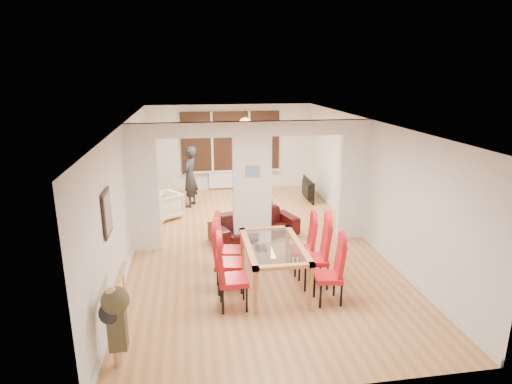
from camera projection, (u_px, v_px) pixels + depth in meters
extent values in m
cube|color=#C0834D|center=(252.00, 242.00, 9.23)|extent=(5.00, 9.00, 0.01)
cube|color=white|center=(252.00, 184.00, 8.88)|extent=(5.00, 0.18, 2.60)
cube|color=black|center=(231.00, 141.00, 13.04)|extent=(3.00, 0.08, 1.80)
cube|color=white|center=(231.00, 180.00, 13.33)|extent=(1.40, 0.08, 0.50)
sphere|color=orange|center=(245.00, 124.00, 11.83)|extent=(0.36, 0.36, 0.36)
cube|color=gray|center=(107.00, 213.00, 6.15)|extent=(0.04, 0.52, 0.67)
cube|color=#4C8CD8|center=(253.00, 171.00, 8.70)|extent=(0.30, 0.03, 0.25)
imported|color=black|center=(255.00, 225.00, 9.46)|extent=(2.09, 1.36, 0.57)
imported|color=#F4E5CE|center=(165.00, 206.00, 10.66)|extent=(0.99, 1.00, 0.66)
imported|color=black|center=(190.00, 177.00, 11.50)|extent=(0.70, 0.58, 1.64)
imported|color=black|center=(305.00, 190.00, 12.18)|extent=(1.07, 0.15, 0.62)
cylinder|color=#143F19|center=(245.00, 195.00, 11.42)|extent=(0.07, 0.07, 0.28)
imported|color=#361E12|center=(257.00, 200.00, 11.39)|extent=(0.23, 0.23, 0.06)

